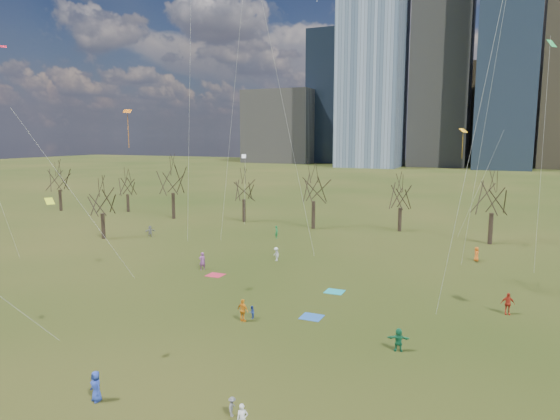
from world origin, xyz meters
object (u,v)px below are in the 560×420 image
at_px(person_0, 96,386).
at_px(blanket_crimson, 215,275).
at_px(blanket_navy, 312,317).
at_px(person_4, 243,310).
at_px(blanket_teal, 335,292).
at_px(person_1, 242,419).

bearing_deg(person_0, blanket_crimson, 126.27).
distance_m(blanket_navy, person_4, 5.24).
bearing_deg(person_4, blanket_crimson, -35.85).
height_order(blanket_navy, person_4, person_4).
distance_m(blanket_teal, person_1, 21.97).
bearing_deg(person_4, person_1, 131.83).
bearing_deg(person_0, blanket_teal, 95.74).
xyz_separation_m(blanket_teal, person_4, (-4.03, -9.46, 0.83)).
bearing_deg(blanket_crimson, blanket_teal, -1.38).
bearing_deg(person_0, person_1, 23.57).
xyz_separation_m(blanket_teal, blanket_crimson, (-12.27, 0.29, 0.00)).
distance_m(person_0, person_4, 12.97).
bearing_deg(person_4, person_0, 96.52).
xyz_separation_m(blanket_crimson, person_0, (6.56, -22.61, 0.79)).
bearing_deg(person_0, blanket_navy, 89.19).
height_order(blanket_teal, blanket_navy, same).
bearing_deg(person_1, person_4, 87.40).
distance_m(blanket_teal, blanket_navy, 6.61).
relative_size(blanket_crimson, person_4, 0.94).
distance_m(blanket_crimson, person_1, 26.60).
bearing_deg(person_1, blanket_navy, 67.82).
relative_size(person_0, person_1, 1.12).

